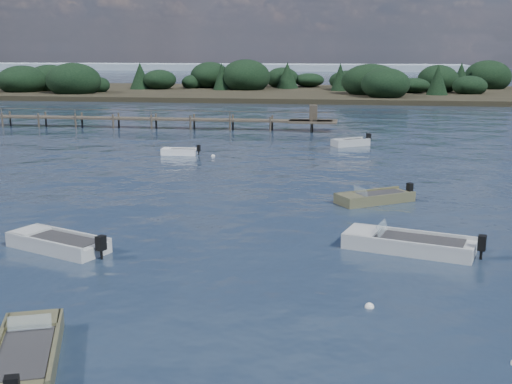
% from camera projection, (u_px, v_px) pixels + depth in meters
% --- Properties ---
extents(ground, '(400.00, 400.00, 0.00)m').
position_uv_depth(ground, '(286.00, 118.00, 79.12)').
color(ground, '#152031').
rests_on(ground, ground).
extents(dinghy_mid_grey, '(5.03, 3.41, 1.27)m').
position_uv_depth(dinghy_mid_grey, '(58.00, 245.00, 27.61)').
color(dinghy_mid_grey, '#A1A6A8').
rests_on(dinghy_mid_grey, ground).
extents(dinghy_mid_white_b, '(4.60, 3.80, 1.18)m').
position_uv_depth(dinghy_mid_white_b, '(374.00, 199.00, 36.08)').
color(dinghy_mid_white_b, brown).
rests_on(dinghy_mid_white_b, ground).
extents(tender_far_white, '(3.16, 1.18, 1.08)m').
position_uv_depth(tender_far_white, '(179.00, 153.00, 51.98)').
color(tender_far_white, white).
rests_on(tender_far_white, ground).
extents(tender_far_grey_b, '(3.59, 2.90, 1.28)m').
position_uv_depth(tender_far_grey_b, '(351.00, 144.00, 56.79)').
color(tender_far_grey_b, '#A1A6A8').
rests_on(tender_far_grey_b, ground).
extents(dinghy_near_olive, '(3.19, 4.96, 1.20)m').
position_uv_depth(dinghy_near_olive, '(27.00, 357.00, 17.71)').
color(dinghy_near_olive, brown).
rests_on(dinghy_near_olive, ground).
extents(dinghy_mid_white_a, '(5.93, 3.49, 1.37)m').
position_uv_depth(dinghy_mid_white_a, '(408.00, 246.00, 27.51)').
color(dinghy_mid_white_a, '#A1A6A8').
rests_on(dinghy_mid_white_a, ground).
extents(buoy_b, '(0.32, 0.32, 0.32)m').
position_uv_depth(buoy_b, '(369.00, 307.00, 21.47)').
color(buoy_b, white).
rests_on(buoy_b, ground).
extents(buoy_e, '(0.32, 0.32, 0.32)m').
position_uv_depth(buoy_e, '(213.00, 156.00, 51.34)').
color(buoy_e, white).
rests_on(buoy_e, ground).
extents(jetty, '(64.50, 3.20, 3.40)m').
position_uv_depth(jetty, '(78.00, 118.00, 70.35)').
color(jetty, '#463E33').
rests_on(jetty, ground).
extents(far_headland, '(190.00, 40.00, 5.80)m').
position_uv_depth(far_headland, '(448.00, 85.00, 113.82)').
color(far_headland, black).
rests_on(far_headland, ground).
extents(distant_haze, '(280.00, 20.00, 2.40)m').
position_uv_depth(distant_haze, '(103.00, 70.00, 255.82)').
color(distant_haze, '#8D9EAE').
rests_on(distant_haze, ground).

